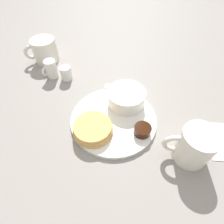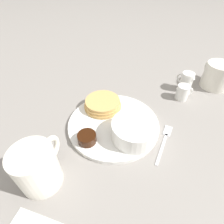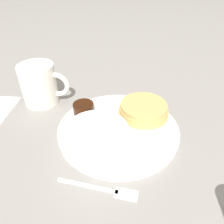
{
  "view_description": "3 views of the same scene",
  "coord_description": "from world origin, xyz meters",
  "px_view_note": "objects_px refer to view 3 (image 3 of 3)",
  "views": [
    {
      "loc": [
        0.32,
        -0.01,
        0.42
      ],
      "look_at": [
        0.01,
        -0.0,
        0.05
      ],
      "focal_mm": 28.0,
      "sensor_mm": 36.0,
      "label": 1
    },
    {
      "loc": [
        -0.06,
        0.34,
        0.37
      ],
      "look_at": [
        0.01,
        -0.01,
        0.04
      ],
      "focal_mm": 28.0,
      "sensor_mm": 36.0,
      "label": 2
    },
    {
      "loc": [
        -0.35,
        0.02,
        0.31
      ],
      "look_at": [
        0.01,
        0.01,
        0.04
      ],
      "focal_mm": 35.0,
      "sensor_mm": 36.0,
      "label": 3
    }
  ],
  "objects_px": {
    "bowl": "(97,138)",
    "fork": "(107,190)",
    "coffee_mug": "(40,84)",
    "plate": "(118,129)"
  },
  "relations": [
    {
      "from": "bowl",
      "to": "coffee_mug",
      "type": "distance_m",
      "value": 0.23
    },
    {
      "from": "coffee_mug",
      "to": "fork",
      "type": "height_order",
      "value": "coffee_mug"
    },
    {
      "from": "bowl",
      "to": "fork",
      "type": "bearing_deg",
      "value": -168.06
    },
    {
      "from": "fork",
      "to": "bowl",
      "type": "bearing_deg",
      "value": 11.94
    },
    {
      "from": "plate",
      "to": "fork",
      "type": "distance_m",
      "value": 0.15
    },
    {
      "from": "coffee_mug",
      "to": "fork",
      "type": "distance_m",
      "value": 0.31
    },
    {
      "from": "plate",
      "to": "fork",
      "type": "height_order",
      "value": "plate"
    },
    {
      "from": "bowl",
      "to": "fork",
      "type": "height_order",
      "value": "bowl"
    },
    {
      "from": "bowl",
      "to": "fork",
      "type": "relative_size",
      "value": 0.85
    },
    {
      "from": "coffee_mug",
      "to": "fork",
      "type": "relative_size",
      "value": 0.89
    }
  ]
}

